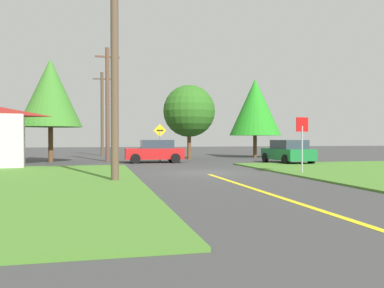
{
  "coord_description": "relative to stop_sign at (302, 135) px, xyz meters",
  "views": [
    {
      "loc": [
        -5.28,
        -20.11,
        1.77
      ],
      "look_at": [
        0.46,
        4.7,
        1.39
      ],
      "focal_mm": 38.64,
      "sensor_mm": 36.0,
      "label": 1
    }
  ],
  "objects": [
    {
      "name": "utility_pole_far",
      "position": [
        -9.15,
        23.71,
        2.35
      ],
      "size": [
        1.8,
        0.32,
        8.28
      ],
      "color": "brown",
      "rests_on": "ground"
    },
    {
      "name": "direction_sign",
      "position": [
        -5.33,
        10.71,
        -0.21
      ],
      "size": [
        0.9,
        0.1,
        2.74
      ],
      "color": "slate",
      "rests_on": "ground"
    },
    {
      "name": "lane_stripe_center",
      "position": [
        -4.42,
        -6.14,
        -1.91
      ],
      "size": [
        0.2,
        14.0,
        0.01
      ],
      "primitive_type": "cube",
      "color": "yellow",
      "rests_on": "ground"
    },
    {
      "name": "car_approaching_junction",
      "position": [
        -5.64,
        11.05,
        -1.11
      ],
      "size": [
        4.13,
        2.16,
        1.62
      ],
      "rotation": [
        0.0,
        0.0,
        3.12
      ],
      "color": "red",
      "rests_on": "ground"
    },
    {
      "name": "utility_pole_near",
      "position": [
        -8.99,
        -1.48,
        2.42
      ],
      "size": [
        1.8,
        0.32,
        8.47
      ],
      "color": "brown",
      "rests_on": "ground"
    },
    {
      "name": "oak_tree_right",
      "position": [
        -12.93,
        13.09,
        3.09
      ],
      "size": [
        4.47,
        4.47,
        7.48
      ],
      "color": "brown",
      "rests_on": "ground"
    },
    {
      "name": "utility_pole_mid",
      "position": [
        -8.9,
        13.11,
        2.43
      ],
      "size": [
        1.8,
        0.3,
        8.47
      ],
      "color": "brown",
      "rests_on": "ground"
    },
    {
      "name": "ground_plane",
      "position": [
        -4.42,
        1.86,
        -1.92
      ],
      "size": [
        120.0,
        120.0,
        0.0
      ],
      "primitive_type": "plane",
      "color": "#3B3B3B"
    },
    {
      "name": "car_on_crossroad",
      "position": [
        3.17,
        8.01,
        -1.11
      ],
      "size": [
        2.23,
        4.52,
        1.62
      ],
      "rotation": [
        0.0,
        0.0,
        1.6
      ],
      "color": "#196B33",
      "rests_on": "ground"
    },
    {
      "name": "pine_tree_center",
      "position": [
        -2.26,
        14.97,
        2.06
      ],
      "size": [
        4.28,
        4.28,
        6.12
      ],
      "color": "brown",
      "rests_on": "ground"
    },
    {
      "name": "stop_sign",
      "position": [
        0.0,
        0.0,
        0.0
      ],
      "size": [
        0.69,
        0.16,
        2.76
      ],
      "rotation": [
        0.0,
        0.0,
        3.32
      ],
      "color": "#9EA0A8",
      "rests_on": "ground"
    },
    {
      "name": "oak_tree_left",
      "position": [
        4.29,
        16.87,
        2.63
      ],
      "size": [
        4.66,
        4.66,
        7.11
      ],
      "color": "brown",
      "rests_on": "ground"
    }
  ]
}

